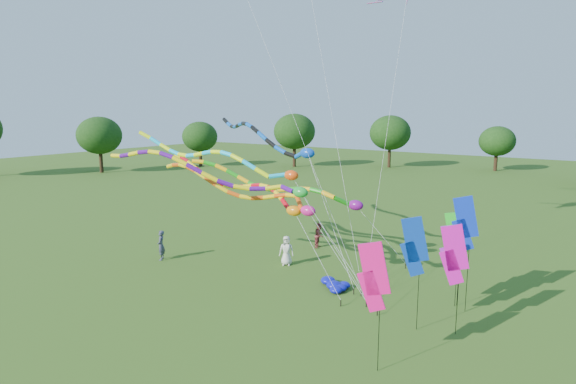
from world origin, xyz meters
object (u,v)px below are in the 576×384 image
Objects in this scene: tube_kite_red at (246,188)px; tube_kite_orange at (251,192)px; blue_nylon_heap at (331,285)px; person_c at (319,235)px; person_a at (286,251)px; person_b at (161,245)px.

tube_kite_red is 1.04× the size of tube_kite_orange.
blue_nylon_heap is 7.39m from person_c.
tube_kite_orange reaches higher than person_c.
tube_kite_red is at bearing -159.33° from person_a.
blue_nylon_heap is at bearing 12.85° from tube_kite_orange.
tube_kite_red is at bearing 139.91° from tube_kite_orange.
person_a is at bearing 83.28° from tube_kite_orange.
tube_kite_red is at bearing 159.28° from person_c.
tube_kite_orange is 7.39m from person_b.
person_a reaches higher than blue_nylon_heap.
tube_kite_red is 7.78× the size of person_a.
tube_kite_red reaches higher than person_a.
blue_nylon_heap is at bearing 12.36° from tube_kite_red.
blue_nylon_heap is 1.09× the size of person_c.
tube_kite_orange reaches higher than person_a.
tube_kite_red is 7.10m from person_c.
person_a is at bearing 78.60° from person_b.
blue_nylon_heap is at bearing -153.19° from person_c.
tube_kite_red is 7.55× the size of blue_nylon_heap.
tube_kite_orange is at bearing 170.22° from person_c.
blue_nylon_heap is 4.46m from person_a.
person_c is (1.22, 5.87, -3.81)m from tube_kite_red.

